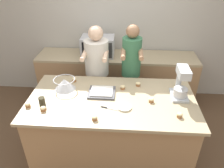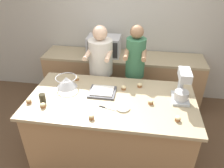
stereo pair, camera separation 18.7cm
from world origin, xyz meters
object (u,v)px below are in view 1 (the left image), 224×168
object	(u,v)px
small_plate	(125,107)
cupcake_2	(28,105)
person_right	(131,74)
drinking_glass	(42,102)
mixing_bowl	(65,84)
microwave_oven	(98,46)
cupcake_1	(180,115)
cupcake_4	(95,118)
cupcake_5	(138,84)
knife	(108,108)
cupcake_6	(74,80)
cupcake_0	(43,109)
person_left	(97,75)
stand_mixer	(181,84)
baking_tray	(102,92)
cupcake_3	(123,87)
cupcake_7	(151,100)

from	to	relation	value
small_plate	cupcake_2	distance (m)	1.14
person_right	drinking_glass	distance (m)	1.42
mixing_bowl	microwave_oven	xyz separation A→B (m)	(0.30, 1.13, 0.09)
small_plate	cupcake_1	distance (m)	0.62
cupcake_4	cupcake_5	world-z (taller)	same
cupcake_1	cupcake_5	bearing A→B (deg)	124.59
knife	cupcake_6	xyz separation A→B (m)	(-0.53, 0.58, 0.03)
person_right	cupcake_5	xyz separation A→B (m)	(0.09, -0.43, 0.08)
small_plate	cupcake_0	distance (m)	0.94
person_left	small_plate	xyz separation A→B (m)	(0.44, -0.93, 0.10)
person_left	mixing_bowl	size ratio (longest dim) A/B	5.73
stand_mixer	cupcake_5	world-z (taller)	stand_mixer
baking_tray	knife	bearing A→B (deg)	-70.53
cupcake_3	stand_mixer	bearing A→B (deg)	-9.93
small_plate	cupcake_2	bearing A→B (deg)	-177.15
cupcake_3	microwave_oven	bearing A→B (deg)	113.00
mixing_bowl	baking_tray	xyz separation A→B (m)	(0.50, -0.08, -0.06)
cupcake_0	cupcake_2	bearing A→B (deg)	163.78
stand_mixer	baking_tray	world-z (taller)	stand_mixer
baking_tray	microwave_oven	size ratio (longest dim) A/B	0.61
mixing_bowl	cupcake_0	size ratio (longest dim) A/B	4.52
stand_mixer	cupcake_0	size ratio (longest dim) A/B	6.44
person_right	cupcake_0	xyz separation A→B (m)	(-1.01, -1.05, 0.08)
baking_tray	knife	world-z (taller)	baking_tray
mixing_bowl	baking_tray	bearing A→B (deg)	-8.68
cupcake_6	person_left	bearing A→B (deg)	53.38
cupcake_1	baking_tray	bearing A→B (deg)	155.38
mixing_bowl	small_plate	distance (m)	0.88
cupcake_1	cupcake_4	distance (m)	0.93
baking_tray	small_plate	world-z (taller)	baking_tray
baking_tray	cupcake_5	xyz separation A→B (m)	(0.47, 0.21, 0.01)
cupcake_4	cupcake_5	distance (m)	0.89
cupcake_2	cupcake_3	world-z (taller)	same
cupcake_0	person_right	bearing A→B (deg)	46.10
microwave_oven	cupcake_2	world-z (taller)	microwave_oven
cupcake_7	microwave_oven	bearing A→B (deg)	121.04
knife	cupcake_3	distance (m)	0.46
cupcake_2	cupcake_7	xyz separation A→B (m)	(1.45, 0.20, 0.00)
knife	cupcake_4	size ratio (longest dim) A/B	3.46
cupcake_0	small_plate	bearing A→B (deg)	7.13
microwave_oven	cupcake_4	world-z (taller)	microwave_oven
cupcake_4	cupcake_5	size ratio (longest dim) A/B	1.00
cupcake_4	cupcake_7	world-z (taller)	same
person_right	knife	distance (m)	0.99
microwave_oven	knife	size ratio (longest dim) A/B	2.58
drinking_glass	cupcake_7	world-z (taller)	drinking_glass
baking_tray	cupcake_5	bearing A→B (deg)	24.44
mixing_bowl	cupcake_1	world-z (taller)	mixing_bowl
knife	cupcake_0	xyz separation A→B (m)	(-0.74, -0.09, 0.03)
drinking_glass	knife	xyz separation A→B (m)	(0.78, -0.01, -0.05)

